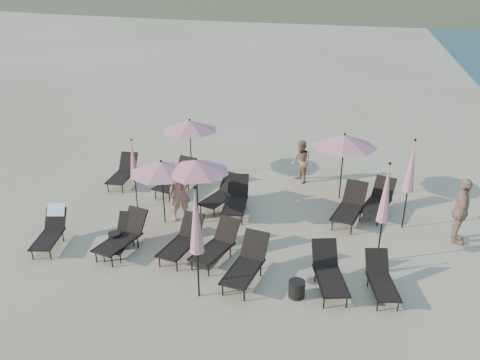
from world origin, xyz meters
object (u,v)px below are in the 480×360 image
(umbrella_closed_0, at_px, (196,222))
(beachgoer_b, at_px, (301,162))
(lounger_8, at_px, (221,194))
(lounger_10, at_px, (350,206))
(lounger_6, at_px, (123,172))
(side_table_1, at_px, (297,289))
(umbrella_open_1, at_px, (196,166))
(lounger_11, at_px, (378,200))
(umbrella_open_2, at_px, (190,126))
(beachgoer_a, at_px, (180,192))
(umbrella_closed_1, at_px, (411,167))
(side_table_0, at_px, (115,240))
(umbrella_closed_2, at_px, (133,160))
(umbrella_closed_3, at_px, (386,194))
(lounger_9, at_px, (236,198))
(umbrella_open_3, at_px, (344,141))
(lounger_1, at_px, (122,236))
(lounger_0, at_px, (51,229))
(lounger_4, at_px, (247,263))
(lounger_3, at_px, (217,244))
(lounger_2, at_px, (183,240))
(lounger_5, at_px, (329,272))
(lounger_7, at_px, (177,178))
(beachgoer_c, at_px, (461,211))
(umbrella_open_0, at_px, (161,167))
(lounger_12, at_px, (123,235))
(lounger_13, at_px, (381,278))

(umbrella_closed_0, relative_size, beachgoer_b, 1.80)
(lounger_8, bearing_deg, lounger_10, 18.28)
(lounger_6, relative_size, lounger_10, 0.92)
(side_table_1, relative_size, beachgoer_b, 0.26)
(side_table_1, bearing_deg, umbrella_open_1, 141.49)
(lounger_8, distance_m, lounger_11, 5.00)
(lounger_8, distance_m, umbrella_open_2, 3.34)
(beachgoer_a, bearing_deg, umbrella_closed_1, -22.28)
(lounger_8, height_order, side_table_1, lounger_8)
(side_table_0, height_order, beachgoer_a, beachgoer_a)
(lounger_11, bearing_deg, umbrella_closed_1, -28.09)
(lounger_10, relative_size, umbrella_closed_0, 0.67)
(umbrella_closed_2, distance_m, umbrella_closed_3, 7.71)
(lounger_9, height_order, side_table_1, lounger_9)
(side_table_1, bearing_deg, umbrella_closed_2, 150.67)
(umbrella_open_3, height_order, beachgoer_b, umbrella_open_3)
(umbrella_closed_1, bearing_deg, lounger_1, -155.52)
(lounger_0, distance_m, lounger_4, 5.69)
(umbrella_closed_3, bearing_deg, lounger_3, -165.59)
(lounger_2, xyz_separation_m, side_table_1, (3.25, -0.99, -0.24))
(lounger_0, xyz_separation_m, umbrella_closed_3, (8.79, 1.58, 1.48))
(lounger_5, bearing_deg, lounger_7, 125.14)
(lounger_1, distance_m, umbrella_open_2, 5.77)
(umbrella_open_1, bearing_deg, umbrella_open_2, 114.17)
(lounger_1, relative_size, beachgoer_c, 0.79)
(lounger_2, height_order, lounger_4, lounger_4)
(umbrella_open_0, bearing_deg, lounger_2, -51.36)
(lounger_4, bearing_deg, lounger_2, 168.51)
(lounger_4, height_order, umbrella_closed_2, umbrella_closed_2)
(lounger_12, relative_size, lounger_13, 1.16)
(umbrella_open_0, distance_m, beachgoer_a, 1.03)
(side_table_1, bearing_deg, umbrella_closed_3, 48.89)
(lounger_13, xyz_separation_m, beachgoer_c, (2.05, 3.03, 0.57))
(lounger_6, xyz_separation_m, beachgoer_b, (6.16, 1.92, 0.33))
(lounger_8, bearing_deg, side_table_0, -105.34)
(umbrella_open_0, distance_m, umbrella_closed_1, 7.19)
(lounger_5, distance_m, umbrella_open_2, 8.31)
(lounger_7, height_order, umbrella_open_2, umbrella_open_2)
(lounger_9, distance_m, lounger_11, 4.48)
(lounger_13, relative_size, beachgoer_b, 0.99)
(umbrella_closed_1, xyz_separation_m, beachgoer_c, (1.42, -0.47, -0.98))
(lounger_12, distance_m, umbrella_closed_0, 3.38)
(side_table_0, relative_size, beachgoer_c, 0.25)
(lounger_1, relative_size, lounger_10, 0.80)
(lounger_3, xyz_separation_m, beachgoer_c, (6.23, 2.70, 0.52))
(umbrella_open_3, xyz_separation_m, umbrella_closed_1, (2.00, -1.59, -0.11))
(lounger_0, distance_m, lounger_8, 5.23)
(lounger_5, distance_m, lounger_6, 8.95)
(side_table_1, xyz_separation_m, beachgoer_b, (-1.00, 6.80, 0.58))
(lounger_2, relative_size, lounger_10, 0.90)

